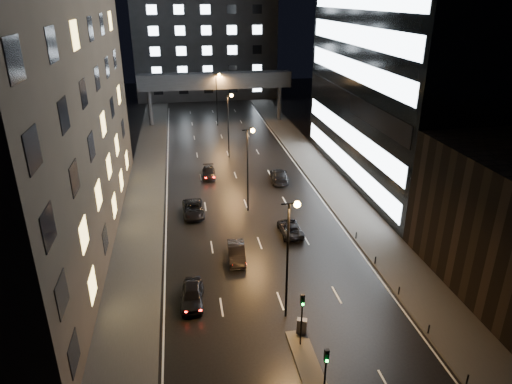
% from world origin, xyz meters
% --- Properties ---
extents(ground, '(160.00, 160.00, 0.00)m').
position_xyz_m(ground, '(0.00, 40.00, 0.00)').
color(ground, black).
rests_on(ground, ground).
extents(sidewalk_left, '(5.00, 110.00, 0.15)m').
position_xyz_m(sidewalk_left, '(-12.50, 35.00, 0.07)').
color(sidewalk_left, '#383533').
rests_on(sidewalk_left, ground).
extents(sidewalk_right, '(5.00, 110.00, 0.15)m').
position_xyz_m(sidewalk_right, '(12.50, 35.00, 0.07)').
color(sidewalk_right, '#383533').
rests_on(sidewalk_right, ground).
extents(building_left, '(15.00, 48.00, 40.00)m').
position_xyz_m(building_left, '(-22.50, 24.00, 20.00)').
color(building_left, '#2D2319').
rests_on(building_left, ground).
extents(building_right_glass, '(20.00, 36.00, 45.00)m').
position_xyz_m(building_right_glass, '(25.00, 36.00, 22.50)').
color(building_right_glass, black).
rests_on(building_right_glass, ground).
extents(building_far, '(34.00, 14.00, 25.00)m').
position_xyz_m(building_far, '(0.00, 98.00, 12.50)').
color(building_far, '#333335').
rests_on(building_far, ground).
extents(skybridge, '(30.00, 3.00, 10.00)m').
position_xyz_m(skybridge, '(0.00, 70.00, 8.34)').
color(skybridge, '#333335').
rests_on(skybridge, ground).
extents(median_island, '(1.60, 8.00, 0.15)m').
position_xyz_m(median_island, '(0.30, 2.00, 0.07)').
color(median_island, '#383533').
rests_on(median_island, ground).
extents(traffic_signal_near, '(0.28, 0.34, 4.40)m').
position_xyz_m(traffic_signal_near, '(0.30, 4.49, 3.09)').
color(traffic_signal_near, black).
rests_on(traffic_signal_near, median_island).
extents(traffic_signal_far, '(0.28, 0.34, 4.40)m').
position_xyz_m(traffic_signal_far, '(0.30, -1.01, 3.09)').
color(traffic_signal_far, black).
rests_on(traffic_signal_far, median_island).
extents(bollard_row, '(0.12, 25.12, 0.90)m').
position_xyz_m(bollard_row, '(10.20, 6.50, 0.45)').
color(bollard_row, black).
rests_on(bollard_row, ground).
extents(streetlight_near, '(1.45, 0.50, 10.15)m').
position_xyz_m(streetlight_near, '(0.16, 8.00, 6.50)').
color(streetlight_near, black).
rests_on(streetlight_near, ground).
extents(streetlight_mid_a, '(1.45, 0.50, 10.15)m').
position_xyz_m(streetlight_mid_a, '(0.16, 28.00, 6.50)').
color(streetlight_mid_a, black).
rests_on(streetlight_mid_a, ground).
extents(streetlight_mid_b, '(1.45, 0.50, 10.15)m').
position_xyz_m(streetlight_mid_b, '(0.16, 48.00, 6.50)').
color(streetlight_mid_b, black).
rests_on(streetlight_mid_b, ground).
extents(streetlight_far, '(1.45, 0.50, 10.15)m').
position_xyz_m(streetlight_far, '(0.16, 68.00, 6.50)').
color(streetlight_far, black).
rests_on(streetlight_far, ground).
extents(car_away_a, '(2.18, 4.73, 1.57)m').
position_xyz_m(car_away_a, '(-7.34, 11.04, 0.78)').
color(car_away_a, black).
rests_on(car_away_a, ground).
extents(car_away_b, '(1.87, 4.67, 1.51)m').
position_xyz_m(car_away_b, '(-2.80, 17.21, 0.76)').
color(car_away_b, black).
rests_on(car_away_b, ground).
extents(car_away_c, '(2.50, 5.27, 1.45)m').
position_xyz_m(car_away_c, '(-6.52, 27.99, 0.73)').
color(car_away_c, black).
rests_on(car_away_c, ground).
extents(car_away_d, '(2.00, 4.52, 1.29)m').
position_xyz_m(car_away_d, '(-3.83, 39.91, 0.64)').
color(car_away_d, black).
rests_on(car_away_d, ground).
extents(car_toward_a, '(2.22, 4.77, 1.32)m').
position_xyz_m(car_toward_a, '(3.63, 21.51, 0.66)').
color(car_toward_a, black).
rests_on(car_toward_a, ground).
extents(car_toward_b, '(2.94, 5.82, 1.62)m').
position_xyz_m(car_toward_b, '(5.72, 36.60, 0.81)').
color(car_toward_b, black).
rests_on(car_toward_b, ground).
extents(utility_cabinet, '(0.85, 0.69, 1.23)m').
position_xyz_m(utility_cabinet, '(0.70, 5.70, 0.77)').
color(utility_cabinet, '#555558').
rests_on(utility_cabinet, median_island).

